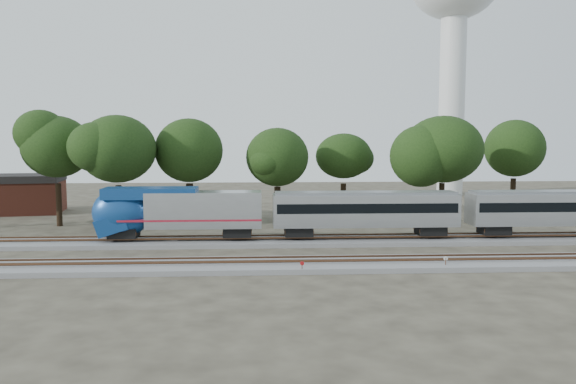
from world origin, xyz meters
name	(u,v)px	position (x,y,z in m)	size (l,w,h in m)	color
ground	(287,256)	(0.00, 0.00, 0.00)	(160.00, 160.00, 0.00)	#383328
track_far	(284,241)	(0.00, 6.00, 0.21)	(160.00, 5.00, 0.73)	slate
track_near	(290,265)	(0.00, -4.00, 0.21)	(160.00, 5.00, 0.73)	slate
train	(560,208)	(26.93, 6.00, 3.24)	(91.51, 3.16, 4.65)	#B3B5BA
switch_stand_red	(302,266)	(0.77, -6.23, 0.61)	(0.30, 0.08, 0.95)	#512D19
switch_stand_white	(446,261)	(11.77, -5.50, 0.67)	(0.34, 0.06, 1.06)	#512D19
switch_lever	(378,268)	(6.67, -5.15, 0.15)	(0.50, 0.30, 0.30)	#512D19
water_tower	(454,8)	(31.52, 50.86, 32.26)	(15.73, 15.73, 43.54)	silver
brick_building	(20,194)	(-34.18, 29.62, 2.58)	(11.66, 9.03, 5.12)	brown
tree_1	(57,147)	(-25.04, 17.89, 8.99)	(9.15, 9.15, 12.91)	black
tree_2	(117,149)	(-18.00, 16.58, 8.76)	(8.92, 8.92, 12.58)	black
tree_3	(189,151)	(-10.57, 20.24, 8.51)	(8.66, 8.66, 12.21)	black
tree_4	(277,157)	(-0.12, 20.40, 7.69)	(7.84, 7.84, 11.05)	black
tree_5	(344,156)	(8.56, 24.94, 7.66)	(7.81, 7.81, 11.01)	black
tree_6	(443,149)	(19.36, 18.54, 8.64)	(8.80, 8.80, 12.40)	black
tree_7	(515,148)	(31.47, 25.96, 8.61)	(8.76, 8.76, 12.36)	black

